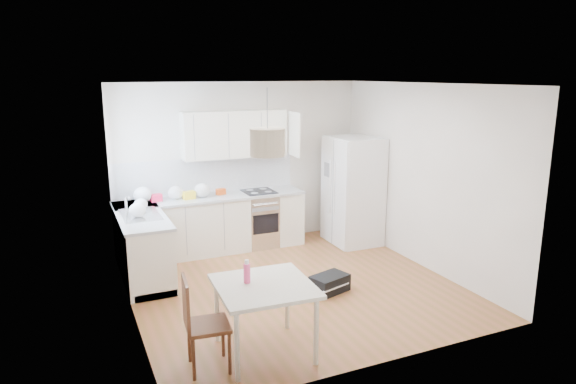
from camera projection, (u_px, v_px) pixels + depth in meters
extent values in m
plane|color=brown|center=(293.00, 286.00, 7.00)|extent=(4.20, 4.20, 0.00)
plane|color=white|center=(293.00, 84.00, 6.39)|extent=(4.20, 4.20, 0.00)
plane|color=beige|center=(241.00, 164.00, 8.56)|extent=(4.20, 0.00, 4.20)
plane|color=beige|center=(126.00, 206.00, 5.86)|extent=(0.00, 4.20, 4.20)
plane|color=beige|center=(423.00, 177.00, 7.52)|extent=(0.00, 4.20, 4.20)
cube|color=#BFE0F9|center=(114.00, 157.00, 6.80)|extent=(0.02, 1.00, 1.00)
cube|color=silver|center=(213.00, 225.00, 8.26)|extent=(3.00, 0.60, 0.88)
cube|color=silver|center=(142.00, 246.00, 7.25)|extent=(0.60, 1.80, 0.88)
cube|color=#AAADAF|center=(212.00, 198.00, 8.16)|extent=(3.02, 0.64, 0.04)
cube|color=#AAADAF|center=(140.00, 215.00, 7.15)|extent=(0.64, 1.82, 0.04)
cube|color=white|center=(206.00, 175.00, 8.35)|extent=(3.00, 0.01, 0.58)
cube|color=white|center=(116.00, 196.00, 6.96)|extent=(0.01, 1.80, 0.58)
cube|color=silver|center=(235.00, 134.00, 8.24)|extent=(1.70, 0.32, 0.75)
cube|color=beige|center=(264.00, 286.00, 5.18)|extent=(1.00, 1.00, 0.04)
cylinder|color=silver|center=(237.00, 347.00, 4.76)|extent=(0.05, 0.05, 0.71)
cylinder|color=silver|center=(316.00, 332.00, 5.03)|extent=(0.05, 0.05, 0.71)
cylinder|color=silver|center=(217.00, 310.00, 5.49)|extent=(0.05, 0.05, 0.71)
cylinder|color=silver|center=(287.00, 299.00, 5.77)|extent=(0.05, 0.05, 0.71)
cylinder|color=#E43F7A|center=(247.00, 271.00, 5.19)|extent=(0.07, 0.07, 0.24)
cube|color=black|center=(330.00, 283.00, 6.80)|extent=(0.56, 0.44, 0.22)
cylinder|color=beige|center=(268.00, 142.00, 4.96)|extent=(0.35, 0.35, 0.27)
ellipsoid|color=white|center=(143.00, 195.00, 7.73)|extent=(0.27, 0.23, 0.25)
ellipsoid|color=white|center=(175.00, 193.00, 7.94)|extent=(0.23, 0.20, 0.21)
ellipsoid|color=white|center=(202.00, 190.00, 8.07)|extent=(0.25, 0.22, 0.23)
ellipsoid|color=white|center=(141.00, 204.00, 7.31)|extent=(0.19, 0.16, 0.17)
ellipsoid|color=white|center=(138.00, 210.00, 6.94)|extent=(0.22, 0.19, 0.20)
cube|color=#DD4C13|center=(221.00, 192.00, 8.26)|extent=(0.16, 0.13, 0.10)
cube|color=yellow|center=(189.00, 195.00, 7.97)|extent=(0.19, 0.14, 0.12)
cube|color=red|center=(156.00, 198.00, 7.82)|extent=(0.18, 0.13, 0.12)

